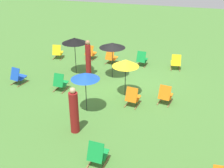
# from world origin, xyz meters

# --- Properties ---
(ground_plane) EXTENTS (40.00, 40.00, 0.00)m
(ground_plane) POSITION_xyz_m (0.00, 0.00, 0.00)
(ground_plane) COLOR #477A33
(deckchair_1) EXTENTS (0.55, 0.80, 0.83)m
(deckchair_1) POSITION_xyz_m (2.43, -2.61, 0.37)
(deckchair_1) COLOR olive
(deckchair_1) RESTS_ON ground
(deckchair_2) EXTENTS (0.58, 0.82, 0.83)m
(deckchair_2) POSITION_xyz_m (-1.07, 1.87, 0.37)
(deckchair_2) COLOR olive
(deckchair_2) RESTS_ON ground
(deckchair_3) EXTENTS (0.59, 0.83, 0.83)m
(deckchair_3) POSITION_xyz_m (4.29, -2.16, 0.37)
(deckchair_3) COLOR olive
(deckchair_3) RESTS_ON ground
(deckchair_4) EXTENTS (0.58, 0.82, 0.83)m
(deckchair_4) POSITION_xyz_m (-2.41, -2.49, 0.37)
(deckchair_4) COLOR olive
(deckchair_4) RESTS_ON ground
(deckchair_5) EXTENTS (0.61, 0.84, 0.83)m
(deckchair_5) POSITION_xyz_m (4.55, 1.45, 0.37)
(deckchair_5) COLOR olive
(deckchair_5) RESTS_ON ground
(deckchair_6) EXTENTS (0.55, 0.80, 0.83)m
(deckchair_6) POSITION_xyz_m (-0.60, -2.46, 0.37)
(deckchair_6) COLOR olive
(deckchair_6) RESTS_ON ground
(deckchair_7) EXTENTS (0.53, 0.79, 0.83)m
(deckchair_7) POSITION_xyz_m (-0.86, 5.57, 0.37)
(deckchair_7) COLOR olive
(deckchair_7) RESTS_ON ground
(deckchair_8) EXTENTS (0.52, 0.79, 0.83)m
(deckchair_8) POSITION_xyz_m (2.35, 1.47, 0.37)
(deckchair_8) COLOR olive
(deckchair_8) RESTS_ON ground
(deckchair_10) EXTENTS (0.60, 0.83, 0.83)m
(deckchair_10) POSITION_xyz_m (-2.33, 1.31, 0.37)
(deckchair_10) COLOR olive
(deckchair_10) RESTS_ON ground
(deckchair_11) EXTENTS (0.65, 0.85, 0.83)m
(deckchair_11) POSITION_xyz_m (1.09, -2.28, 0.37)
(deckchair_11) COLOR olive
(deckchair_11) RESTS_ON ground
(umbrella_0) EXTENTS (1.25, 1.25, 1.79)m
(umbrella_0) POSITION_xyz_m (0.50, -0.52, 1.67)
(umbrella_0) COLOR black
(umbrella_0) RESTS_ON ground
(umbrella_1) EXTENTS (1.10, 1.10, 1.64)m
(umbrella_1) POSITION_xyz_m (0.56, 2.82, 1.51)
(umbrella_1) COLOR black
(umbrella_1) RESTS_ON ground
(umbrella_2) EXTENTS (1.24, 1.24, 1.88)m
(umbrella_2) POSITION_xyz_m (2.41, -0.47, 1.74)
(umbrella_2) COLOR black
(umbrella_2) RESTS_ON ground
(umbrella_3) EXTENTS (1.13, 1.13, 1.66)m
(umbrella_3) POSITION_xyz_m (-0.57, 1.11, 1.51)
(umbrella_3) COLOR black
(umbrella_3) RESTS_ON ground
(person_0) EXTENTS (0.34, 0.34, 1.86)m
(person_0) POSITION_xyz_m (1.68, -0.35, 0.91)
(person_0) COLOR maroon
(person_0) RESTS_ON ground
(person_1) EXTENTS (0.40, 0.40, 1.72)m
(person_1) POSITION_xyz_m (0.45, 4.22, 0.81)
(person_1) COLOR maroon
(person_1) RESTS_ON ground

